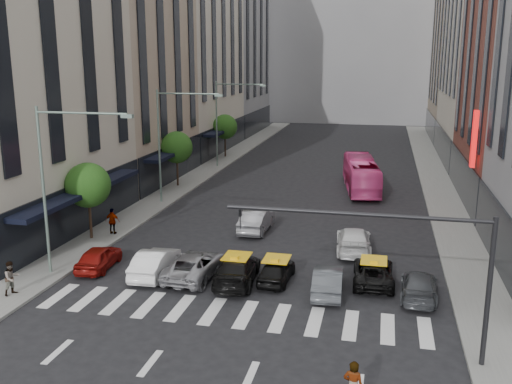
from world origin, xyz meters
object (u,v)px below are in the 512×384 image
Objects in this scene: car_white_front at (155,262)px; bus at (361,174)px; streetlamp_far at (225,112)px; car_red at (99,257)px; pedestrian_far at (113,221)px; taxi_center at (276,270)px; pedestrian_near at (12,278)px; streetlamp_mid at (170,131)px; taxi_left at (237,270)px; streetlamp_near at (58,169)px.

bus is (9.95, 23.04, 0.72)m from car_white_front.
streetlamp_far is 2.33× the size of car_red.
pedestrian_far is (-0.78, -24.89, -4.89)m from streetlamp_far.
streetlamp_far is 31.61m from car_white_front.
taxi_center is 2.15× the size of pedestrian_near.
car_white_front is 7.18m from pedestrian_near.
streetlamp_mid reaches higher than bus.
pedestrian_far is at bearing -95.01° from streetlamp_mid.
bus is at bearing -124.87° from car_red.
car_red is 2.26× the size of pedestrian_near.
taxi_left is (9.28, -14.86, -5.19)m from streetlamp_mid.
bus reaches higher than car_white_front.
streetlamp_far reaches higher than bus.
pedestrian_near is (-2.28, -4.52, 0.35)m from car_red.
streetlamp_mid is 2.33× the size of car_red.
streetlamp_mid is at bearing -95.40° from pedestrian_far.
streetlamp_mid is 15.56m from car_red.
car_red is at bearing -87.73° from streetlamp_far.
car_red is at bearing 108.84° from pedestrian_far.
streetlamp_far is 17.17m from bus.
car_white_front is at bearing 13.99° from streetlamp_near.
pedestrian_near is at bearing 52.18° from bus.
pedestrian_near is (-5.76, -4.29, 0.27)m from car_white_front.
streetlamp_near reaches higher than car_white_front.
streetlamp_far is at bearing -77.85° from taxi_left.
streetlamp_far is 2.02× the size of car_white_front.
car_white_front is 6.62m from taxi_center.
car_red is at bearing 49.21° from streetlamp_near.
streetlamp_near is 1.82× the size of taxi_left.
pedestrian_far is at bearing 40.02° from bus.
car_white_front is 1.21× the size of taxi_center.
taxi_center is at bearing -51.70° from streetlamp_mid.
pedestrian_far is at bearing 19.49° from pedestrian_near.
pedestrian_near reaches higher than car_white_front.
streetlamp_mid is 2.02× the size of car_white_front.
streetlamp_near reaches higher than taxi_center.
pedestrian_far reaches higher than taxi_left.
streetlamp_mid is 18.96m from taxi_center.
bus is at bearing -107.68° from taxi_left.
streetlamp_near is 1.00× the size of streetlamp_far.
streetlamp_near is 28.64m from bus.
pedestrian_near reaches higher than taxi_left.
streetlamp_near is 1.00× the size of streetlamp_mid.
streetlamp_far is 0.86× the size of bus.
taxi_center is (11.28, -14.29, -5.28)m from streetlamp_mid.
taxi_center is at bearing 177.39° from car_red.
streetlamp_far is at bearing -66.47° from taxi_center.
bus reaches higher than taxi_left.
streetlamp_mid is 18.27m from taxi_left.
pedestrian_far is (-0.78, 7.11, -4.89)m from streetlamp_near.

